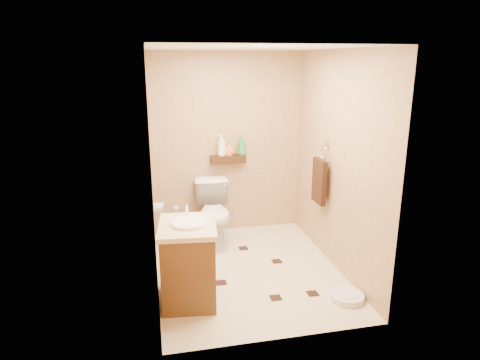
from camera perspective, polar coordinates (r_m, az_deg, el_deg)
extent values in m
plane|color=beige|center=(4.92, 1.05, -11.95)|extent=(2.50, 2.50, 0.00)
cube|color=tan|center=(5.68, -1.78, 4.74)|extent=(2.00, 0.04, 2.40)
cube|color=tan|center=(3.34, 6.08, -3.42)|extent=(2.00, 0.04, 2.40)
cube|color=tan|center=(4.38, -11.72, 1.01)|extent=(0.04, 2.50, 2.40)
cube|color=tan|center=(4.81, 12.80, 2.30)|extent=(0.04, 2.50, 2.40)
cube|color=white|center=(4.35, 1.22, 17.22)|extent=(2.00, 2.50, 0.02)
cube|color=#371C0F|center=(5.65, -1.61, 2.79)|extent=(0.46, 0.14, 0.10)
cube|color=black|center=(4.68, -2.53, -13.51)|extent=(0.11, 0.11, 0.01)
cube|color=black|center=(5.13, 4.92, -10.74)|extent=(0.11, 0.11, 0.01)
cube|color=black|center=(4.43, 4.77, -15.37)|extent=(0.11, 0.11, 0.01)
cube|color=black|center=(5.35, -6.53, -9.65)|extent=(0.11, 0.11, 0.01)
cube|color=black|center=(4.55, 9.65, -14.68)|extent=(0.11, 0.11, 0.01)
cube|color=black|center=(5.44, 0.43, -9.08)|extent=(0.11, 0.11, 0.01)
imported|color=white|center=(5.47, -3.43, -4.51)|extent=(0.47, 0.79, 0.79)
cube|color=brown|center=(4.25, -6.87, -11.17)|extent=(0.56, 0.66, 0.75)
cube|color=beige|center=(4.08, -7.05, -6.19)|extent=(0.60, 0.70, 0.05)
cylinder|color=white|center=(4.08, -6.79, -5.80)|extent=(0.34, 0.34, 0.05)
cylinder|color=silver|center=(4.25, -7.10, -3.99)|extent=(0.03, 0.03, 0.11)
cylinder|color=silver|center=(4.50, 14.07, -14.86)|extent=(0.43, 0.43, 0.06)
cylinder|color=white|center=(4.49, 14.10, -14.49)|extent=(0.20, 0.20, 0.01)
cylinder|color=#1B6E62|center=(5.77, -8.39, -7.16)|extent=(0.11, 0.11, 0.12)
cylinder|color=silver|center=(5.69, -8.48, -5.20)|extent=(0.02, 0.02, 0.33)
sphere|color=silver|center=(5.63, -8.54, -3.74)|extent=(0.08, 0.08, 0.08)
cube|color=silver|center=(4.99, 11.58, 4.97)|extent=(0.03, 0.06, 0.08)
torus|color=silver|center=(5.00, 11.14, 3.61)|extent=(0.02, 0.19, 0.19)
cube|color=#362010|center=(5.07, 10.52, -0.16)|extent=(0.06, 0.30, 0.52)
cylinder|color=silver|center=(5.17, -10.80, -3.57)|extent=(0.11, 0.11, 0.11)
cylinder|color=silver|center=(5.15, -11.28, -2.97)|extent=(0.04, 0.02, 0.02)
imported|color=white|center=(5.59, -2.48, 4.65)|extent=(0.12, 0.12, 0.28)
imported|color=#FF9B35|center=(5.62, -1.41, 4.21)|extent=(0.12, 0.12, 0.18)
imported|color=#D45318|center=(5.63, -1.19, 4.01)|extent=(0.12, 0.12, 0.14)
imported|color=#2E8C3F|center=(5.64, 0.25, 4.68)|extent=(0.13, 0.13, 0.26)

